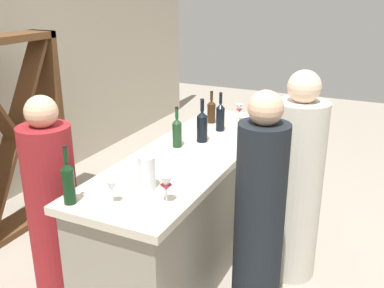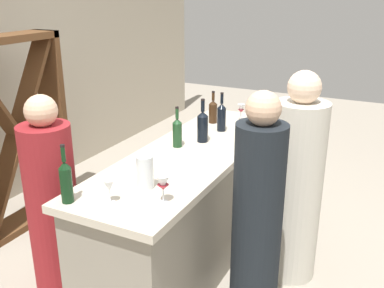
{
  "view_description": "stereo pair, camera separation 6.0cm",
  "coord_description": "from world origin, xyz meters",
  "px_view_note": "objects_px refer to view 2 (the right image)",
  "views": [
    {
      "loc": [
        -2.7,
        -1.29,
        2.07
      ],
      "look_at": [
        0.0,
        0.0,
        0.99
      ],
      "focal_mm": 41.27,
      "sensor_mm": 36.0,
      "label": 1
    },
    {
      "loc": [
        -2.68,
        -1.34,
        2.07
      ],
      "look_at": [
        0.0,
        0.0,
        0.99
      ],
      "focal_mm": 41.27,
      "sensor_mm": 36.0,
      "label": 2
    }
  ],
  "objects_px": {
    "wine_bottle_far_right_olive_green": "(260,111)",
    "person_left_guest": "(257,224)",
    "wine_glass_near_left": "(253,123)",
    "wine_glass_near_center": "(163,184)",
    "person_center_guest": "(296,187)",
    "wine_bottle_second_left_olive_green": "(177,132)",
    "wine_rack": "(16,135)",
    "wine_glass_near_right": "(241,109)",
    "water_pitcher": "(145,172)",
    "wine_bottle_rightmost_amber_brown": "(213,111)",
    "wine_bottle_second_right_near_black": "(222,116)",
    "wine_bottle_leftmost_dark_green": "(66,181)",
    "person_right_guest": "(52,207)",
    "wine_bottle_center_near_black": "(203,126)",
    "wine_glass_far_left": "(109,187)"
  },
  "relations": [
    {
      "from": "wine_bottle_leftmost_dark_green",
      "to": "wine_glass_near_left",
      "type": "relative_size",
      "value": 2.24
    },
    {
      "from": "wine_rack",
      "to": "wine_glass_near_right",
      "type": "bearing_deg",
      "value": -60.22
    },
    {
      "from": "wine_bottle_far_right_olive_green",
      "to": "person_left_guest",
      "type": "xyz_separation_m",
      "value": [
        -1.31,
        -0.43,
        -0.32
      ]
    },
    {
      "from": "wine_glass_near_left",
      "to": "wine_glass_near_right",
      "type": "height_order",
      "value": "wine_glass_near_right"
    },
    {
      "from": "wine_bottle_leftmost_dark_green",
      "to": "wine_bottle_second_right_near_black",
      "type": "height_order",
      "value": "wine_bottle_leftmost_dark_green"
    },
    {
      "from": "wine_rack",
      "to": "wine_glass_near_right",
      "type": "relative_size",
      "value": 11.01
    },
    {
      "from": "wine_rack",
      "to": "water_pitcher",
      "type": "distance_m",
      "value": 1.78
    },
    {
      "from": "wine_glass_near_left",
      "to": "wine_glass_near_right",
      "type": "bearing_deg",
      "value": 33.96
    },
    {
      "from": "wine_glass_near_left",
      "to": "wine_glass_far_left",
      "type": "height_order",
      "value": "wine_glass_near_left"
    },
    {
      "from": "wine_bottle_far_right_olive_green",
      "to": "wine_glass_near_left",
      "type": "distance_m",
      "value": 0.35
    },
    {
      "from": "wine_bottle_far_right_olive_green",
      "to": "water_pitcher",
      "type": "distance_m",
      "value": 1.56
    },
    {
      "from": "person_center_guest",
      "to": "wine_bottle_second_left_olive_green",
      "type": "bearing_deg",
      "value": 1.51
    },
    {
      "from": "wine_bottle_second_left_olive_green",
      "to": "person_right_guest",
      "type": "bearing_deg",
      "value": 144.15
    },
    {
      "from": "wine_glass_near_right",
      "to": "water_pitcher",
      "type": "height_order",
      "value": "water_pitcher"
    },
    {
      "from": "person_left_guest",
      "to": "water_pitcher",
      "type": "bearing_deg",
      "value": 7.26
    },
    {
      "from": "person_center_guest",
      "to": "person_right_guest",
      "type": "xyz_separation_m",
      "value": [
        -0.93,
        1.41,
        -0.05
      ]
    },
    {
      "from": "wine_rack",
      "to": "wine_bottle_far_right_olive_green",
      "type": "bearing_deg",
      "value": -61.94
    },
    {
      "from": "person_center_guest",
      "to": "wine_bottle_far_right_olive_green",
      "type": "bearing_deg",
      "value": -62.82
    },
    {
      "from": "wine_glass_near_right",
      "to": "person_right_guest",
      "type": "bearing_deg",
      "value": 155.01
    },
    {
      "from": "wine_bottle_second_right_near_black",
      "to": "wine_glass_near_center",
      "type": "bearing_deg",
      "value": -170.74
    },
    {
      "from": "wine_bottle_rightmost_amber_brown",
      "to": "wine_glass_near_right",
      "type": "bearing_deg",
      "value": -52.43
    },
    {
      "from": "wine_rack",
      "to": "wine_bottle_center_near_black",
      "type": "relative_size",
      "value": 5.05
    },
    {
      "from": "wine_bottle_second_left_olive_green",
      "to": "water_pitcher",
      "type": "xyz_separation_m",
      "value": [
        -0.71,
        -0.17,
        -0.02
      ]
    },
    {
      "from": "wine_bottle_far_right_olive_green",
      "to": "wine_glass_far_left",
      "type": "distance_m",
      "value": 1.82
    },
    {
      "from": "wine_bottle_second_right_near_black",
      "to": "person_right_guest",
      "type": "xyz_separation_m",
      "value": [
        -1.26,
        0.69,
        -0.4
      ]
    },
    {
      "from": "wine_bottle_center_near_black",
      "to": "wine_glass_near_left",
      "type": "bearing_deg",
      "value": -43.43
    },
    {
      "from": "wine_bottle_center_near_black",
      "to": "wine_bottle_far_right_olive_green",
      "type": "height_order",
      "value": "wine_bottle_center_near_black"
    },
    {
      "from": "water_pitcher",
      "to": "person_center_guest",
      "type": "xyz_separation_m",
      "value": [
        0.88,
        -0.69,
        -0.32
      ]
    },
    {
      "from": "wine_glass_near_left",
      "to": "person_center_guest",
      "type": "relative_size",
      "value": 0.1
    },
    {
      "from": "wine_glass_near_right",
      "to": "wine_bottle_second_left_olive_green",
      "type": "bearing_deg",
      "value": 167.08
    },
    {
      "from": "wine_rack",
      "to": "wine_bottle_second_right_near_black",
      "type": "xyz_separation_m",
      "value": [
        0.65,
        -1.66,
        0.21
      ]
    },
    {
      "from": "wine_glass_near_left",
      "to": "wine_glass_near_center",
      "type": "relative_size",
      "value": 0.93
    },
    {
      "from": "wine_bottle_second_right_near_black",
      "to": "wine_bottle_far_right_olive_green",
      "type": "relative_size",
      "value": 1.18
    },
    {
      "from": "person_center_guest",
      "to": "wine_glass_near_right",
      "type": "bearing_deg",
      "value": -53.86
    },
    {
      "from": "wine_bottle_rightmost_amber_brown",
      "to": "person_right_guest",
      "type": "xyz_separation_m",
      "value": [
        -1.43,
        0.54,
        -0.38
      ]
    },
    {
      "from": "wine_bottle_rightmost_amber_brown",
      "to": "person_right_guest",
      "type": "distance_m",
      "value": 1.58
    },
    {
      "from": "person_center_guest",
      "to": "wine_bottle_rightmost_amber_brown",
      "type": "bearing_deg",
      "value": -39.48
    },
    {
      "from": "wine_bottle_rightmost_amber_brown",
      "to": "wine_rack",
      "type": "bearing_deg",
      "value": 118.63
    },
    {
      "from": "wine_bottle_second_right_near_black",
      "to": "person_right_guest",
      "type": "distance_m",
      "value": 1.49
    },
    {
      "from": "wine_bottle_far_right_olive_green",
      "to": "wine_rack",
      "type": "bearing_deg",
      "value": 118.06
    },
    {
      "from": "wine_glass_far_left",
      "to": "water_pitcher",
      "type": "xyz_separation_m",
      "value": [
        0.25,
        -0.07,
        0.0
      ]
    },
    {
      "from": "wine_bottle_far_right_olive_green",
      "to": "wine_glass_near_right",
      "type": "relative_size",
      "value": 1.78
    },
    {
      "from": "wine_glass_far_left",
      "to": "person_left_guest",
      "type": "height_order",
      "value": "person_left_guest"
    },
    {
      "from": "wine_glass_near_left",
      "to": "wine_glass_near_center",
      "type": "distance_m",
      "value": 1.32
    },
    {
      "from": "wine_glass_near_center",
      "to": "wine_glass_near_right",
      "type": "relative_size",
      "value": 1.05
    },
    {
      "from": "wine_bottle_second_left_olive_green",
      "to": "person_left_guest",
      "type": "distance_m",
      "value": 0.97
    },
    {
      "from": "wine_rack",
      "to": "wine_glass_near_right",
      "type": "distance_m",
      "value": 1.97
    },
    {
      "from": "wine_bottle_center_near_black",
      "to": "wine_bottle_second_left_olive_green",
      "type": "bearing_deg",
      "value": 147.63
    },
    {
      "from": "wine_bottle_center_near_black",
      "to": "wine_glass_near_center",
      "type": "height_order",
      "value": "wine_bottle_center_near_black"
    },
    {
      "from": "wine_glass_near_left",
      "to": "person_left_guest",
      "type": "distance_m",
      "value": 1.08
    }
  ]
}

